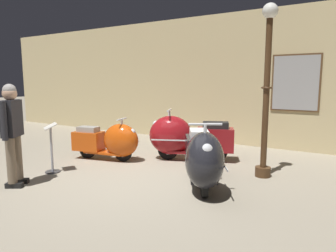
{
  "coord_description": "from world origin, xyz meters",
  "views": [
    {
      "loc": [
        3.34,
        -4.08,
        1.74
      ],
      "look_at": [
        0.06,
        1.3,
        0.83
      ],
      "focal_mm": 32.7,
      "sensor_mm": 36.0,
      "label": 1
    }
  ],
  "objects_px": {
    "scooter_1": "(184,137)",
    "visitor_0": "(12,128)",
    "lamppost": "(267,88)",
    "scooter_0": "(111,141)",
    "info_stanchion": "(52,152)",
    "scooter_2": "(202,158)"
  },
  "relations": [
    {
      "from": "visitor_0",
      "to": "scooter_0",
      "type": "bearing_deg",
      "value": 51.16
    },
    {
      "from": "scooter_2",
      "to": "visitor_0",
      "type": "distance_m",
      "value": 3.17
    },
    {
      "from": "scooter_0",
      "to": "visitor_0",
      "type": "xyz_separation_m",
      "value": [
        -0.23,
        -2.11,
        0.55
      ]
    },
    {
      "from": "scooter_1",
      "to": "scooter_2",
      "type": "bearing_deg",
      "value": 104.1
    },
    {
      "from": "scooter_0",
      "to": "scooter_1",
      "type": "xyz_separation_m",
      "value": [
        1.37,
        0.87,
        0.08
      ]
    },
    {
      "from": "lamppost",
      "to": "scooter_0",
      "type": "bearing_deg",
      "value": -169.87
    },
    {
      "from": "scooter_0",
      "to": "scooter_2",
      "type": "distance_m",
      "value": 2.58
    },
    {
      "from": "lamppost",
      "to": "visitor_0",
      "type": "relative_size",
      "value": 1.8
    },
    {
      "from": "scooter_2",
      "to": "scooter_1",
      "type": "bearing_deg",
      "value": -173.05
    },
    {
      "from": "scooter_2",
      "to": "info_stanchion",
      "type": "xyz_separation_m",
      "value": [
        -2.85,
        -0.69,
        -0.12
      ]
    },
    {
      "from": "lamppost",
      "to": "visitor_0",
      "type": "distance_m",
      "value": 4.4
    },
    {
      "from": "scooter_0",
      "to": "info_stanchion",
      "type": "relative_size",
      "value": 1.68
    },
    {
      "from": "scooter_0",
      "to": "visitor_0",
      "type": "height_order",
      "value": "visitor_0"
    },
    {
      "from": "scooter_2",
      "to": "lamppost",
      "type": "height_order",
      "value": "lamppost"
    },
    {
      "from": "scooter_1",
      "to": "visitor_0",
      "type": "bearing_deg",
      "value": 38.16
    },
    {
      "from": "info_stanchion",
      "to": "scooter_1",
      "type": "bearing_deg",
      "value": 51.55
    },
    {
      "from": "info_stanchion",
      "to": "scooter_2",
      "type": "bearing_deg",
      "value": 13.56
    },
    {
      "from": "scooter_0",
      "to": "visitor_0",
      "type": "distance_m",
      "value": 2.2
    },
    {
      "from": "visitor_0",
      "to": "lamppost",
      "type": "bearing_deg",
      "value": 5.47
    },
    {
      "from": "scooter_2",
      "to": "visitor_0",
      "type": "xyz_separation_m",
      "value": [
        -2.74,
        -1.51,
        0.47
      ]
    },
    {
      "from": "scooter_1",
      "to": "scooter_0",
      "type": "bearing_deg",
      "value": 8.86
    },
    {
      "from": "scooter_1",
      "to": "visitor_0",
      "type": "height_order",
      "value": "visitor_0"
    }
  ]
}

